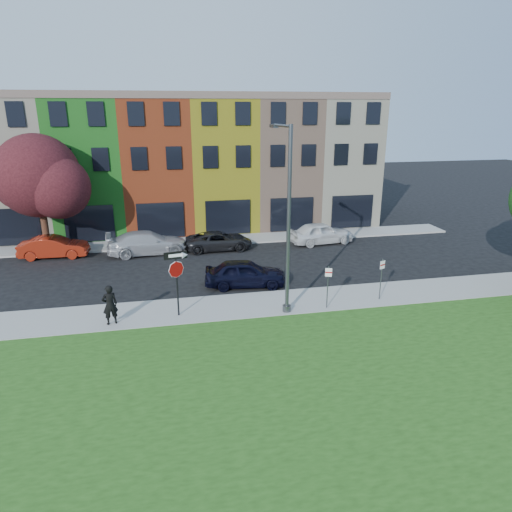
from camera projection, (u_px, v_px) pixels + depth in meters
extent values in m
plane|color=black|center=(281.00, 333.00, 19.95)|extent=(120.00, 120.00, 0.00)
cube|color=gray|center=(304.00, 301.00, 23.10)|extent=(40.00, 3.00, 0.12)
cube|color=gray|center=(190.00, 242.00, 33.34)|extent=(40.00, 2.40, 0.12)
cube|color=beige|center=(26.00, 167.00, 35.31)|extent=(5.00, 10.00, 10.00)
cube|color=green|center=(94.00, 166.00, 36.26)|extent=(5.00, 10.00, 10.00)
cube|color=#B1401D|center=(158.00, 164.00, 37.20)|extent=(5.00, 10.00, 10.00)
cube|color=gold|center=(219.00, 163.00, 38.15)|extent=(5.00, 10.00, 10.00)
cube|color=#9C7A64|center=(277.00, 162.00, 39.10)|extent=(5.00, 10.00, 10.00)
cube|color=beige|center=(332.00, 160.00, 40.05)|extent=(5.00, 10.00, 10.00)
cube|color=black|center=(195.00, 219.00, 34.05)|extent=(30.00, 0.12, 2.60)
cylinder|color=black|center=(177.00, 285.00, 20.95)|extent=(0.08, 0.08, 3.04)
cylinder|color=silver|center=(176.00, 269.00, 20.69)|extent=(0.80, 0.14, 0.80)
cylinder|color=maroon|center=(176.00, 270.00, 20.67)|extent=(0.76, 0.13, 0.76)
cube|color=black|center=(175.00, 255.00, 20.49)|extent=(1.05, 0.19, 0.34)
cube|color=silver|center=(175.00, 256.00, 20.46)|extent=(0.66, 0.11, 0.14)
imported|color=black|center=(110.00, 305.00, 20.26)|extent=(0.94, 0.84, 1.86)
imported|color=black|center=(245.00, 273.00, 24.99)|extent=(2.93, 4.87, 1.50)
imported|color=maroon|center=(54.00, 247.00, 29.85)|extent=(1.78, 4.41, 1.42)
imported|color=#A4A5A9|center=(148.00, 243.00, 30.57)|extent=(3.30, 5.78, 1.54)
imported|color=black|center=(219.00, 241.00, 31.52)|extent=(2.37, 4.69, 1.27)
imported|color=silver|center=(322.00, 233.00, 32.92)|extent=(2.90, 5.02, 1.56)
cylinder|color=#494C4E|center=(289.00, 224.00, 20.49)|extent=(0.18, 0.18, 8.62)
cylinder|color=#494C4E|center=(287.00, 308.00, 21.78)|extent=(0.40, 0.40, 0.30)
cylinder|color=#494C4E|center=(282.00, 126.00, 20.09)|extent=(0.33, 2.00, 0.12)
cube|color=#494C4E|center=(274.00, 126.00, 21.11)|extent=(0.31, 0.57, 0.16)
cylinder|color=#494C4E|center=(328.00, 287.00, 21.88)|extent=(0.05, 0.05, 2.14)
cube|color=silver|center=(329.00, 272.00, 21.61)|extent=(0.31, 0.13, 0.42)
cube|color=maroon|center=(329.00, 273.00, 21.59)|extent=(0.30, 0.12, 0.06)
cylinder|color=#494C4E|center=(381.00, 279.00, 22.88)|extent=(0.05, 0.05, 2.15)
cube|color=silver|center=(383.00, 265.00, 22.62)|extent=(0.30, 0.14, 0.42)
cube|color=maroon|center=(383.00, 265.00, 22.60)|extent=(0.30, 0.13, 0.06)
cylinder|color=black|center=(45.00, 229.00, 30.26)|extent=(0.44, 0.44, 3.26)
sphere|color=black|center=(37.00, 176.00, 29.18)|extent=(5.32, 5.32, 5.32)
sphere|color=black|center=(58.00, 187.00, 28.89)|extent=(3.99, 3.99, 3.99)
sphere|color=black|center=(23.00, 182.00, 29.98)|extent=(3.72, 3.72, 3.72)
sphere|color=black|center=(42.00, 160.00, 29.44)|extent=(3.19, 3.19, 3.19)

